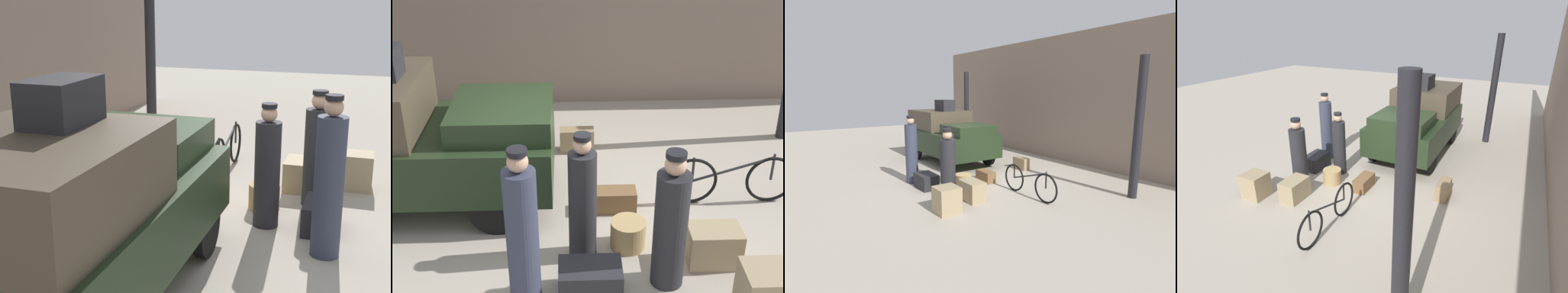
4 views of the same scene
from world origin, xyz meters
The scene contains 12 objects.
ground_plane centered at (0.00, 0.00, 0.00)m, with size 30.00×30.00×0.00m, color #A89E8E.
truck centered at (-2.27, 0.50, 0.99)m, with size 3.72×1.80×1.83m.
bicycle centered at (2.18, 0.28, 0.36)m, with size 1.79×0.04×0.74m.
wicker_basket centered at (0.66, -0.66, 0.18)m, with size 0.43×0.43×0.36m.
conductor_in_dark_uniform centered at (-0.53, -1.61, 0.87)m, with size 0.33×0.33×1.87m.
porter_standing_middle centered at (0.10, -0.79, 0.74)m, with size 0.33×0.33×1.61m.
porter_with_bicycle centered at (1.03, -1.32, 0.76)m, with size 0.37×0.37×1.65m.
suitcase_black_upright centered at (0.09, 1.91, 0.19)m, with size 0.55×0.24×0.39m.
trunk_umber_medium centered at (0.55, 0.15, 0.15)m, with size 0.60×0.29×0.31m.
trunk_wicker_pale centered at (1.94, -1.84, 0.28)m, with size 0.47×0.49×0.56m.
trunk_large_brown centered at (0.16, -1.50, 0.19)m, with size 0.69×0.44×0.38m.
suitcase_small_leather centered at (1.63, -1.00, 0.23)m, with size 0.61×0.40×0.47m.
Camera 2 is at (-0.04, -6.06, 4.18)m, focal length 50.00 mm.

